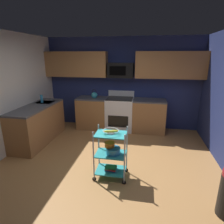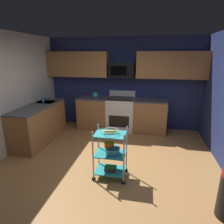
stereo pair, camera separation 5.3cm
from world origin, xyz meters
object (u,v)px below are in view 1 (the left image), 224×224
object	(u,v)px
oven_range	(120,114)
microwave	(121,70)
mixing_bowl_large	(113,150)
fruit_bowl	(111,131)
kettle	(94,95)
mixing_bowl_small	(110,144)
dish_soap_bottle	(42,99)
book_stack	(111,168)
rolling_cart	(111,154)

from	to	relation	value
oven_range	microwave	bearing A→B (deg)	90.26
microwave	mixing_bowl_large	xyz separation A→B (m)	(0.21, -2.40, -1.18)
fruit_bowl	mixing_bowl_large	xyz separation A→B (m)	(0.04, 0.00, -0.36)
kettle	mixing_bowl_small	bearing A→B (deg)	-68.53
dish_soap_bottle	book_stack	bearing A→B (deg)	-35.17
book_stack	dish_soap_bottle	world-z (taller)	dish_soap_bottle
microwave	dish_soap_bottle	distance (m)	2.24
oven_range	book_stack	bearing A→B (deg)	-85.76
oven_range	mixing_bowl_large	size ratio (longest dim) A/B	4.37
rolling_cart	book_stack	distance (m)	0.29
fruit_bowl	mixing_bowl_large	world-z (taller)	fruit_bowl
microwave	mixing_bowl_small	xyz separation A→B (m)	(0.15, -2.38, -1.08)
mixing_bowl_large	dish_soap_bottle	size ratio (longest dim) A/B	1.26
mixing_bowl_large	fruit_bowl	bearing A→B (deg)	180.00
fruit_bowl	kettle	distance (m)	2.47
dish_soap_bottle	kettle	bearing A→B (deg)	34.62
rolling_cart	mixing_bowl_small	xyz separation A→B (m)	(-0.02, 0.02, 0.17)
fruit_bowl	mixing_bowl_small	bearing A→B (deg)	133.58
mixing_bowl_large	dish_soap_bottle	bearing A→B (deg)	145.36
book_stack	dish_soap_bottle	xyz separation A→B (m)	(-2.10, 1.48, 0.86)
mixing_bowl_small	book_stack	size ratio (longest dim) A/B	0.87
rolling_cart	mixing_bowl_large	bearing A→B (deg)	0.00
oven_range	kettle	xyz separation A→B (m)	(-0.75, -0.00, 0.52)
rolling_cart	dish_soap_bottle	size ratio (longest dim) A/B	4.57
mixing_bowl_small	kettle	size ratio (longest dim) A/B	0.69
mixing_bowl_large	mixing_bowl_small	bearing A→B (deg)	159.10
fruit_bowl	mixing_bowl_large	bearing A→B (deg)	0.00
oven_range	book_stack	xyz separation A→B (m)	(0.17, -2.30, -0.32)
kettle	dish_soap_bottle	size ratio (longest dim) A/B	1.32
microwave	book_stack	bearing A→B (deg)	-85.94
microwave	mixing_bowl_small	size ratio (longest dim) A/B	3.85
fruit_bowl	kettle	world-z (taller)	kettle
mixing_bowl_small	mixing_bowl_large	bearing A→B (deg)	-20.90
mixing_bowl_large	dish_soap_bottle	world-z (taller)	dish_soap_bottle
mixing_bowl_large	book_stack	world-z (taller)	mixing_bowl_large
mixing_bowl_small	kettle	world-z (taller)	kettle
fruit_bowl	microwave	bearing A→B (deg)	94.06
rolling_cart	oven_range	bearing A→B (deg)	94.24
microwave	dish_soap_bottle	size ratio (longest dim) A/B	3.50
dish_soap_bottle	mixing_bowl_small	bearing A→B (deg)	-35.02
fruit_bowl	dish_soap_bottle	world-z (taller)	dish_soap_bottle
kettle	oven_range	bearing A→B (deg)	0.30
fruit_bowl	dish_soap_bottle	bearing A→B (deg)	144.83
kettle	mixing_bowl_large	bearing A→B (deg)	-67.34
rolling_cart	mixing_bowl_small	world-z (taller)	rolling_cart
mixing_bowl_large	book_stack	distance (m)	0.36
mixing_bowl_small	book_stack	distance (m)	0.46
fruit_bowl	mixing_bowl_small	world-z (taller)	fruit_bowl
mixing_bowl_large	book_stack	size ratio (longest dim) A/B	1.20
kettle	rolling_cart	bearing A→B (deg)	-68.23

